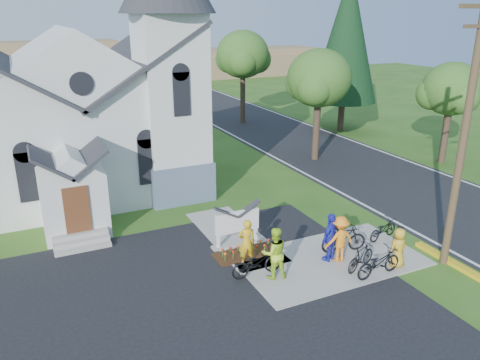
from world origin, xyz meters
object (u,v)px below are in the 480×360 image
cyclist_1 (274,253)px  bike_1 (361,257)px  bike_2 (378,263)px  bike_3 (344,239)px  cyclist_4 (398,248)px  cyclist_0 (246,242)px  bike_4 (383,229)px  utility_pole (467,124)px  church_sign (237,222)px  bike_0 (257,262)px  cyclist_3 (340,239)px  cyclist_2 (331,237)px

cyclist_1 → bike_1: 3.32m
cyclist_1 → bike_2: (3.44, -1.50, -0.45)m
bike_3 → cyclist_4: cyclist_4 is taller
cyclist_0 → bike_4: cyclist_0 is taller
bike_2 → cyclist_4: size_ratio=1.26×
utility_pole → bike_4: size_ratio=6.07×
cyclist_0 → cyclist_4: cyclist_0 is taller
church_sign → utility_pole: size_ratio=0.22×
church_sign → bike_1: bearing=-48.9°
bike_3 → cyclist_4: (1.10, -1.80, 0.22)m
bike_0 → bike_1: (3.67, -1.23, -0.02)m
bike_3 → bike_0: bearing=103.3°
bike_0 → church_sign: bearing=-8.4°
cyclist_1 → bike_4: size_ratio=1.17×
bike_4 → cyclist_0: bearing=72.2°
bike_3 → cyclist_3: bearing=141.3°
bike_3 → cyclist_0: bearing=89.8°
cyclist_0 → cyclist_2: bearing=169.9°
church_sign → bike_2: size_ratio=1.12×
cyclist_0 → cyclist_4: (4.97, -2.61, -0.12)m
bike_4 → cyclist_4: bearing=139.4°
cyclist_3 → bike_3: bearing=-136.1°
utility_pole → bike_3: 6.13m
cyclist_2 → cyclist_4: size_ratio=1.23×
cyclist_0 → cyclist_1: cyclist_1 is taller
bike_2 → cyclist_4: bearing=-83.3°
bike_1 → bike_2: bike_2 is taller
bike_1 → utility_pole: bearing=-125.5°
cyclist_1 → cyclist_4: size_ratio=1.24×
utility_pole → bike_3: bearing=142.9°
cyclist_0 → cyclist_3: 3.53m
utility_pole → bike_4: (-0.86, 2.53, -4.92)m
bike_4 → bike_2: bearing=123.4°
cyclist_1 → cyclist_2: cyclist_1 is taller
bike_4 → bike_3: bearing=83.6°
cyclist_2 → bike_4: cyclist_2 is taller
cyclist_3 → cyclist_1: bearing=4.2°
cyclist_2 → bike_3: size_ratio=1.03×
bike_0 → bike_3: bike_3 is taller
bike_0 → bike_4: 6.12m
bike_0 → cyclist_2: cyclist_2 is taller
bike_4 → bike_0: bearing=81.0°
church_sign → bike_2: bearing=-51.2°
cyclist_0 → cyclist_2: size_ratio=0.93×
cyclist_0 → bike_1: bearing=159.4°
church_sign → bike_4: size_ratio=1.34×
cyclist_0 → cyclist_1: 1.38m
utility_pole → cyclist_3: utility_pole is taller
bike_0 → cyclist_4: size_ratio=1.26×
cyclist_1 → bike_0: bearing=-25.0°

